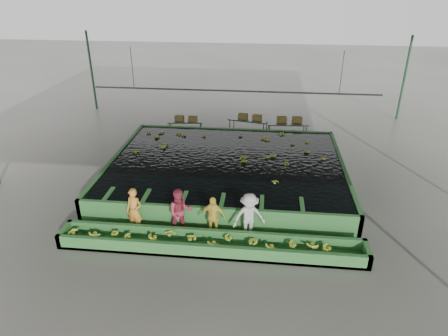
# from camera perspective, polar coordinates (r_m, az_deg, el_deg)

# --- Properties ---
(ground) EXTENTS (80.00, 80.00, 0.00)m
(ground) POSITION_cam_1_polar(r_m,az_deg,el_deg) (16.28, -0.19, -3.93)
(ground) COLOR slate
(ground) RESTS_ON ground
(shed_roof) EXTENTS (20.00, 22.00, 0.04)m
(shed_roof) POSITION_cam_1_polar(r_m,az_deg,el_deg) (14.45, -0.22, 13.53)
(shed_roof) COLOR gray
(shed_roof) RESTS_ON shed_posts
(shed_posts) EXTENTS (20.00, 22.00, 5.00)m
(shed_posts) POSITION_cam_1_polar(r_m,az_deg,el_deg) (15.19, -0.21, 4.27)
(shed_posts) COLOR #245033
(shed_posts) RESTS_ON ground
(flotation_tank) EXTENTS (10.00, 8.00, 0.90)m
(flotation_tank) POSITION_cam_1_polar(r_m,az_deg,el_deg) (17.38, 0.36, -0.20)
(flotation_tank) COLOR #357835
(flotation_tank) RESTS_ON ground
(tank_water) EXTENTS (9.70, 7.70, 0.00)m
(tank_water) POSITION_cam_1_polar(r_m,az_deg,el_deg) (17.21, 0.36, 1.00)
(tank_water) COLOR black
(tank_water) RESTS_ON flotation_tank
(sorting_trough) EXTENTS (10.00, 1.00, 0.50)m
(sorting_trough) POSITION_cam_1_polar(r_m,az_deg,el_deg) (13.15, -1.98, -10.77)
(sorting_trough) COLOR #357835
(sorting_trough) RESTS_ON ground
(cableway_rail) EXTENTS (0.08, 0.08, 14.00)m
(cableway_rail) POSITION_cam_1_polar(r_m,az_deg,el_deg) (19.76, 1.45, 10.95)
(cableway_rail) COLOR #59605B
(cableway_rail) RESTS_ON shed_roof
(rail_hanger_left) EXTENTS (0.04, 0.04, 2.00)m
(rail_hanger_left) POSITION_cam_1_polar(r_m,az_deg,el_deg) (20.55, -12.97, 13.77)
(rail_hanger_left) COLOR #59605B
(rail_hanger_left) RESTS_ON shed_roof
(rail_hanger_right) EXTENTS (0.04, 0.04, 2.00)m
(rail_hanger_right) POSITION_cam_1_polar(r_m,az_deg,el_deg) (19.76, 16.47, 12.91)
(rail_hanger_right) COLOR #59605B
(rail_hanger_right) RESTS_ON shed_roof
(worker_a) EXTENTS (0.68, 0.54, 1.64)m
(worker_a) POSITION_cam_1_polar(r_m,az_deg,el_deg) (14.06, -12.68, -5.98)
(worker_a) COLOR gold
(worker_a) RESTS_ON ground
(worker_b) EXTENTS (1.02, 0.91, 1.73)m
(worker_b) POSITION_cam_1_polar(r_m,az_deg,el_deg) (13.63, -6.26, -6.33)
(worker_b) COLOR #AC3345
(worker_b) RESTS_ON ground
(worker_c) EXTENTS (0.92, 0.45, 1.53)m
(worker_c) POSITION_cam_1_polar(r_m,az_deg,el_deg) (13.51, -1.64, -7.00)
(worker_c) COLOR #F6DA4D
(worker_c) RESTS_ON ground
(worker_d) EXTENTS (1.25, 0.95, 1.71)m
(worker_d) POSITION_cam_1_polar(r_m,az_deg,el_deg) (13.37, 3.59, -6.97)
(worker_d) COLOR beige
(worker_d) RESTS_ON ground
(packing_table_left) EXTENTS (1.95, 0.96, 0.86)m
(packing_table_left) POSITION_cam_1_polar(r_m,az_deg,el_deg) (22.38, -5.51, 5.74)
(packing_table_left) COLOR #59605B
(packing_table_left) RESTS_ON ground
(packing_table_mid) EXTENTS (2.27, 1.31, 0.97)m
(packing_table_mid) POSITION_cam_1_polar(r_m,az_deg,el_deg) (22.25, 3.49, 5.85)
(packing_table_mid) COLOR #59605B
(packing_table_mid) RESTS_ON ground
(packing_table_right) EXTENTS (2.21, 1.03, 0.98)m
(packing_table_right) POSITION_cam_1_polar(r_m,az_deg,el_deg) (21.89, 8.96, 5.24)
(packing_table_right) COLOR #59605B
(packing_table_right) RESTS_ON ground
(box_stack_left) EXTENTS (1.23, 0.37, 0.26)m
(box_stack_left) POSITION_cam_1_polar(r_m,az_deg,el_deg) (22.18, -5.43, 6.74)
(box_stack_left) COLOR olive
(box_stack_left) RESTS_ON packing_table_left
(box_stack_mid) EXTENTS (1.33, 0.57, 0.28)m
(box_stack_mid) POSITION_cam_1_polar(r_m,az_deg,el_deg) (22.00, 3.73, 6.95)
(box_stack_mid) COLOR olive
(box_stack_mid) RESTS_ON packing_table_mid
(box_stack_right) EXTENTS (1.35, 0.44, 0.29)m
(box_stack_right) POSITION_cam_1_polar(r_m,az_deg,el_deg) (21.79, 9.31, 6.49)
(box_stack_right) COLOR olive
(box_stack_right) RESTS_ON packing_table_right
(floating_bananas) EXTENTS (8.22, 5.61, 0.11)m
(floating_bananas) POSITION_cam_1_polar(r_m,az_deg,el_deg) (17.94, 0.63, 2.07)
(floating_bananas) COLOR #A2B42B
(floating_bananas) RESTS_ON tank_water
(trough_bananas) EXTENTS (8.32, 0.55, 0.11)m
(trough_bananas) POSITION_cam_1_polar(r_m,az_deg,el_deg) (13.06, -1.99, -10.24)
(trough_bananas) COLOR #A2B42B
(trough_bananas) RESTS_ON sorting_trough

